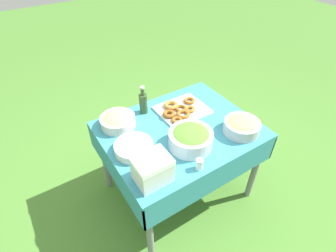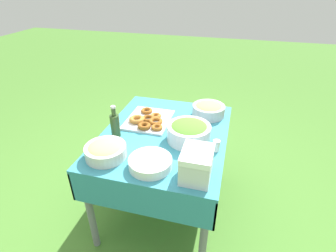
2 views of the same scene
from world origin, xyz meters
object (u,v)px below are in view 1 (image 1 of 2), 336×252
(salad_bowl, at_px, (191,138))
(cooler_box, at_px, (152,169))
(pasta_bowl, at_px, (118,120))
(olive_oil_bottle, at_px, (143,103))
(bread_bowl, at_px, (242,126))
(donut_platter, at_px, (181,110))
(plate_stack, at_px, (134,147))

(salad_bowl, distance_m, cooler_box, 0.39)
(pasta_bowl, bearing_deg, cooler_box, 86.10)
(pasta_bowl, xyz_separation_m, olive_oil_bottle, (-0.25, -0.04, 0.04))
(cooler_box, bearing_deg, bread_bowl, -177.64)
(pasta_bowl, height_order, cooler_box, cooler_box)
(pasta_bowl, bearing_deg, bread_bowl, 142.68)
(bread_bowl, bearing_deg, olive_oil_bottle, -51.04)
(pasta_bowl, distance_m, olive_oil_bottle, 0.26)
(pasta_bowl, bearing_deg, olive_oil_bottle, -169.86)
(olive_oil_bottle, height_order, bread_bowl, olive_oil_bottle)
(bread_bowl, distance_m, cooler_box, 0.78)
(salad_bowl, distance_m, donut_platter, 0.40)
(salad_bowl, bearing_deg, pasta_bowl, -55.10)
(plate_stack, relative_size, olive_oil_bottle, 1.11)
(plate_stack, bearing_deg, pasta_bowl, -94.44)
(donut_platter, height_order, plate_stack, plate_stack)
(plate_stack, distance_m, cooler_box, 0.29)
(pasta_bowl, distance_m, cooler_box, 0.60)
(cooler_box, bearing_deg, pasta_bowl, -93.90)
(donut_platter, relative_size, bread_bowl, 1.49)
(bread_bowl, relative_size, cooler_box, 1.23)
(olive_oil_bottle, bearing_deg, plate_stack, 52.50)
(bread_bowl, bearing_deg, plate_stack, -18.37)
(olive_oil_bottle, relative_size, bread_bowl, 0.90)
(donut_platter, xyz_separation_m, olive_oil_bottle, (0.25, -0.16, 0.07))
(cooler_box, bearing_deg, salad_bowl, -162.45)
(salad_bowl, height_order, olive_oil_bottle, olive_oil_bottle)
(olive_oil_bottle, distance_m, cooler_box, 0.70)
(salad_bowl, distance_m, olive_oil_bottle, 0.53)
(pasta_bowl, relative_size, cooler_box, 1.23)
(donut_platter, height_order, cooler_box, cooler_box)
(salad_bowl, relative_size, pasta_bowl, 1.16)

